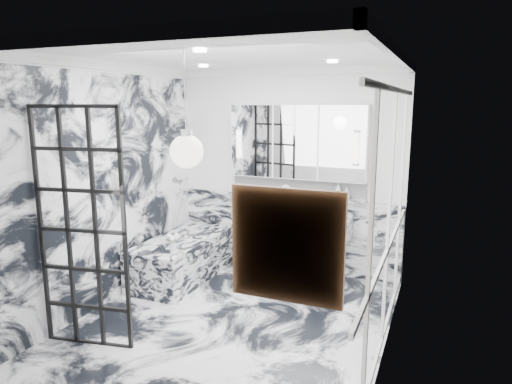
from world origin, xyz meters
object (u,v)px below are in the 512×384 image
at_px(crittall_door, 82,231).
at_px(trough_sink, 292,223).
at_px(bathtub, 183,258).
at_px(mirror_cabinet, 297,142).

xyz_separation_m(crittall_door, trough_sink, (1.26, 2.52, -0.43)).
bearing_deg(bathtub, crittall_door, -87.93).
bearing_deg(mirror_cabinet, trough_sink, -90.00).
relative_size(crittall_door, mirror_cabinet, 1.22).
bearing_deg(bathtub, trough_sink, 26.48).
bearing_deg(crittall_door, trough_sink, 52.96).
distance_m(crittall_door, trough_sink, 2.85).
height_order(trough_sink, mirror_cabinet, mirror_cabinet).
height_order(crittall_door, mirror_cabinet, mirror_cabinet).
relative_size(trough_sink, bathtub, 0.97).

